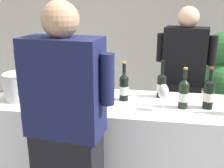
{
  "coord_description": "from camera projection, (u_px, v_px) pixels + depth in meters",
  "views": [
    {
      "loc": [
        0.21,
        -2.06,
        1.75
      ],
      "look_at": [
        -0.13,
        0.0,
        1.09
      ],
      "focal_mm": 43.93,
      "sensor_mm": 36.0,
      "label": 1
    }
  ],
  "objects": [
    {
      "name": "wine_bottle_3",
      "position": [
        62.0,
        79.0,
        2.42
      ],
      "size": [
        0.08,
        0.08,
        0.32
      ],
      "color": "black",
      "rests_on": "counter"
    },
    {
      "name": "wine_bottle_1",
      "position": [
        88.0,
        88.0,
        2.19
      ],
      "size": [
        0.07,
        0.07,
        0.33
      ],
      "color": "black",
      "rests_on": "counter"
    },
    {
      "name": "wine_bottle_0",
      "position": [
        162.0,
        85.0,
        2.31
      ],
      "size": [
        0.08,
        0.08,
        0.32
      ],
      "color": "black",
      "rests_on": "counter"
    },
    {
      "name": "wall_back",
      "position": [
        145.0,
        19.0,
        4.53
      ],
      "size": [
        8.0,
        0.1,
        2.8
      ],
      "primitive_type": "cube",
      "color": "beige",
      "rests_on": "ground_plane"
    },
    {
      "name": "wine_bottle_7",
      "position": [
        184.0,
        93.0,
        2.08
      ],
      "size": [
        0.07,
        0.07,
        0.32
      ],
      "color": "black",
      "rests_on": "counter"
    },
    {
      "name": "counter",
      "position": [
        127.0,
        153.0,
        2.36
      ],
      "size": [
        2.17,
        0.64,
        0.94
      ],
      "primitive_type": "cube",
      "color": "white",
      "rests_on": "ground_plane"
    },
    {
      "name": "wine_bottle_4",
      "position": [
        64.0,
        84.0,
        2.3
      ],
      "size": [
        0.08,
        0.08,
        0.34
      ],
      "color": "black",
      "rests_on": "counter"
    },
    {
      "name": "ice_bucket",
      "position": [
        18.0,
        86.0,
        2.25
      ],
      "size": [
        0.23,
        0.23,
        0.23
      ],
      "color": "silver",
      "rests_on": "counter"
    },
    {
      "name": "potted_shrub",
      "position": [
        223.0,
        76.0,
        3.42
      ],
      "size": [
        0.61,
        0.64,
        1.36
      ],
      "color": "brown",
      "rests_on": "ground_plane"
    },
    {
      "name": "wine_glass",
      "position": [
        163.0,
        93.0,
        2.01
      ],
      "size": [
        0.08,
        0.08,
        0.21
      ],
      "color": "silver",
      "rests_on": "counter"
    },
    {
      "name": "wine_bottle_2",
      "position": [
        124.0,
        87.0,
        2.24
      ],
      "size": [
        0.08,
        0.08,
        0.32
      ],
      "color": "black",
      "rests_on": "counter"
    },
    {
      "name": "wine_bottle_5",
      "position": [
        76.0,
        82.0,
        2.34
      ],
      "size": [
        0.07,
        0.07,
        0.33
      ],
      "color": "black",
      "rests_on": "counter"
    },
    {
      "name": "person_guest",
      "position": [
        67.0,
        147.0,
        1.73
      ],
      "size": [
        0.61,
        0.29,
        1.74
      ],
      "color": "black",
      "rests_on": "ground_plane"
    },
    {
      "name": "wine_bottle_8",
      "position": [
        85.0,
        94.0,
        2.09
      ],
      "size": [
        0.08,
        0.08,
        0.3
      ],
      "color": "black",
      "rests_on": "counter"
    },
    {
      "name": "person_server",
      "position": [
        182.0,
        92.0,
        2.82
      ],
      "size": [
        0.56,
        0.31,
        1.67
      ],
      "color": "black",
      "rests_on": "ground_plane"
    },
    {
      "name": "wine_bottle_6",
      "position": [
        209.0,
        94.0,
        2.07
      ],
      "size": [
        0.08,
        0.08,
        0.32
      ],
      "color": "black",
      "rests_on": "counter"
    }
  ]
}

